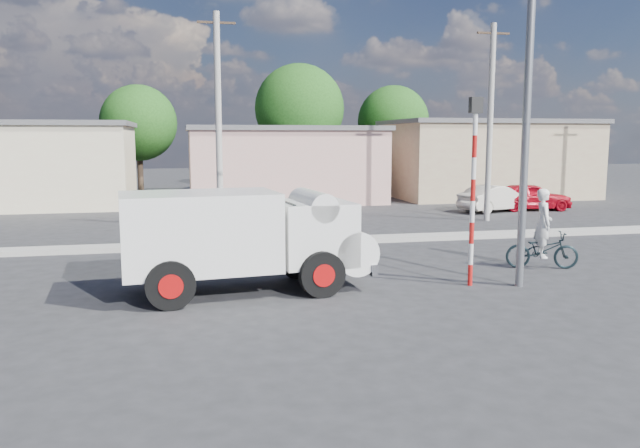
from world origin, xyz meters
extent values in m
plane|color=#28282B|center=(0.00, 0.00, 0.00)|extent=(120.00, 120.00, 0.00)
cube|color=#99968E|center=(0.00, 8.00, 0.08)|extent=(40.00, 0.80, 0.16)
cylinder|color=black|center=(-3.64, 0.87, 0.51)|extent=(1.04, 0.40, 1.01)
cylinder|color=red|center=(-3.64, 0.87, 0.51)|extent=(0.53, 0.38, 0.50)
cylinder|color=black|center=(-3.84, 2.80, 0.51)|extent=(1.04, 0.40, 1.01)
cylinder|color=red|center=(-3.84, 2.80, 0.51)|extent=(0.53, 0.38, 0.50)
cylinder|color=black|center=(-0.44, 1.20, 0.51)|extent=(1.04, 0.40, 1.01)
cylinder|color=red|center=(-0.44, 1.20, 0.51)|extent=(0.53, 0.38, 0.50)
cylinder|color=black|center=(-0.63, 3.12, 0.51)|extent=(1.04, 0.40, 1.01)
cylinder|color=red|center=(-0.63, 3.12, 0.51)|extent=(0.53, 0.38, 0.50)
cube|color=black|center=(-2.18, 1.99, 0.58)|extent=(4.33, 1.62, 0.17)
cube|color=silver|center=(-3.01, 1.91, 1.43)|extent=(3.50, 2.35, 1.70)
cube|color=silver|center=(-0.44, 2.17, 1.29)|extent=(1.84, 2.04, 1.43)
cylinder|color=silver|center=(0.33, 2.25, 0.87)|extent=(1.20, 1.98, 1.01)
cylinder|color=silver|center=(-0.44, 2.17, 1.93)|extent=(0.83, 1.94, 0.64)
cube|color=silver|center=(0.70, 2.29, 0.51)|extent=(0.33, 1.98, 0.26)
cube|color=black|center=(-1.08, 2.11, 1.70)|extent=(0.23, 1.56, 0.64)
imported|color=black|center=(5.92, 2.89, 0.49)|extent=(1.99, 1.19, 0.99)
imported|color=white|center=(5.92, 2.89, 0.91)|extent=(0.62, 0.77, 1.82)
imported|color=beige|center=(10.89, 14.86, 0.62)|extent=(3.96, 2.47, 1.23)
imported|color=#B10818|center=(12.79, 15.05, 0.65)|extent=(3.98, 1.97, 1.30)
cylinder|color=red|center=(3.20, 1.50, 0.25)|extent=(0.11, 0.11, 0.50)
cylinder|color=white|center=(3.20, 1.50, 0.75)|extent=(0.11, 0.11, 0.50)
cylinder|color=red|center=(3.20, 1.50, 1.25)|extent=(0.11, 0.11, 0.50)
cylinder|color=white|center=(3.20, 1.50, 1.75)|extent=(0.11, 0.11, 0.50)
cylinder|color=red|center=(3.20, 1.50, 2.25)|extent=(0.11, 0.11, 0.50)
cylinder|color=white|center=(3.20, 1.50, 2.75)|extent=(0.11, 0.11, 0.50)
cylinder|color=red|center=(3.20, 1.50, 3.25)|extent=(0.11, 0.11, 0.50)
cylinder|color=white|center=(3.20, 1.50, 3.75)|extent=(0.11, 0.11, 0.50)
cube|color=black|center=(3.20, 1.50, 4.18)|extent=(0.28, 0.18, 0.36)
cylinder|color=slate|center=(4.30, 1.20, 4.50)|extent=(0.18, 0.18, 9.00)
cube|color=beige|center=(-12.00, 22.00, 2.00)|extent=(12.00, 7.00, 4.00)
cube|color=#59595B|center=(-12.00, 22.00, 4.12)|extent=(12.30, 7.30, 0.24)
cube|color=#DCA197|center=(2.00, 22.00, 1.90)|extent=(10.00, 7.00, 3.80)
cube|color=#59595B|center=(2.00, 22.00, 3.92)|extent=(10.30, 7.30, 0.24)
cube|color=tan|center=(14.00, 22.00, 2.10)|extent=(11.00, 7.00, 4.20)
cube|color=#59595B|center=(14.00, 22.00, 4.32)|extent=(11.30, 7.30, 0.24)
cylinder|color=#38281E|center=(-6.00, 29.00, 1.74)|extent=(0.36, 0.36, 3.47)
sphere|color=#2B6C20|center=(-6.00, 29.00, 4.34)|extent=(4.71, 4.71, 4.71)
cylinder|color=#38281E|center=(4.00, 28.00, 2.10)|extent=(0.36, 0.36, 4.20)
sphere|color=#2B6C20|center=(4.00, 28.00, 5.25)|extent=(5.70, 5.70, 5.70)
cylinder|color=#38281E|center=(11.00, 30.00, 1.82)|extent=(0.36, 0.36, 3.64)
sphere|color=#2B6C20|center=(11.00, 30.00, 4.55)|extent=(4.94, 4.94, 4.94)
cylinder|color=#99968E|center=(-2.00, 12.00, 4.00)|extent=(0.24, 0.24, 8.00)
cube|color=#38281E|center=(-2.00, 12.00, 7.60)|extent=(1.40, 0.08, 0.08)
cylinder|color=#99968E|center=(9.00, 12.00, 4.00)|extent=(0.24, 0.24, 8.00)
cube|color=#38281E|center=(9.00, 12.00, 7.60)|extent=(1.40, 0.08, 0.08)
camera|label=1|loc=(-3.30, -11.75, 3.46)|focal=35.00mm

